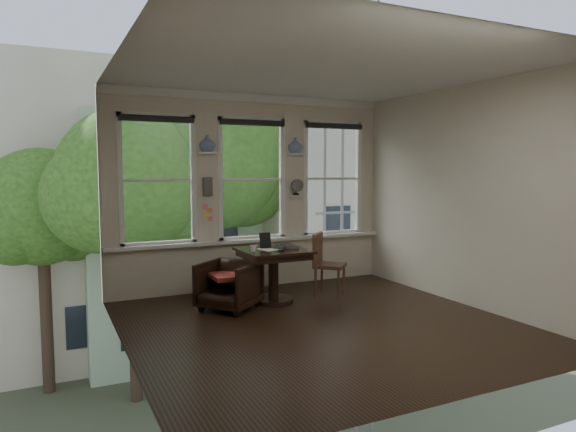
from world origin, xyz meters
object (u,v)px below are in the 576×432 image
armchair_left (229,285)px  mug (253,249)px  laptop (286,248)px  table (273,276)px  side_chair_right (330,265)px

armchair_left → mug: (0.35, 0.00, 0.47)m
armchair_left → laptop: laptop is taller
table → laptop: laptop is taller
armchair_left → laptop: (0.84, 0.02, 0.44)m
table → mug: mug is taller
mug → table: bearing=14.3°
side_chair_right → laptop: bearing=138.5°
armchair_left → side_chair_right: size_ratio=0.77×
table → laptop: bearing=-24.6°
table → armchair_left: (-0.69, -0.09, -0.05)m
table → laptop: size_ratio=2.45×
armchair_left → mug: bearing=51.5°
armchair_left → table: bearing=58.2°
table → side_chair_right: (0.90, -0.02, 0.09)m
side_chair_right → mug: side_chair_right is taller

